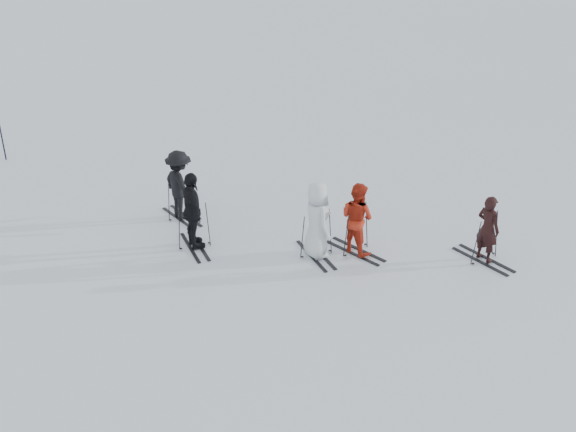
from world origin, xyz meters
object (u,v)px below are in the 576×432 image
object	(u,v)px
skier_uphill_far	(180,186)
piste_marker	(0,129)
skier_red	(357,219)
skier_uphill_left	(193,212)
skier_near_dark	(488,230)
skier_grey	(317,221)

from	to	relation	value
skier_uphill_far	piste_marker	world-z (taller)	piste_marker
skier_red	skier_uphill_left	size ratio (longest dim) A/B	0.92
skier_red	skier_uphill_left	bearing A→B (deg)	41.88
skier_near_dark	skier_uphill_far	bearing A→B (deg)	35.77
skier_near_dark	skier_uphill_left	size ratio (longest dim) A/B	0.85
skier_uphill_left	piste_marker	xyz separation A→B (m)	(-1.58, 8.63, 0.06)
skier_near_dark	skier_uphill_left	world-z (taller)	skier_uphill_left
skier_uphill_far	piste_marker	size ratio (longest dim) A/B	0.90
skier_uphill_left	piste_marker	size ratio (longest dim) A/B	0.95
skier_near_dark	skier_uphill_far	xyz separation A→B (m)	(-4.46, 6.64, 0.10)
piste_marker	skier_red	bearing A→B (deg)	-68.26
skier_uphill_left	skier_uphill_far	size ratio (longest dim) A/B	1.05
skier_uphill_left	skier_near_dark	bearing A→B (deg)	-117.78
skier_red	skier_uphill_far	xyz separation A→B (m)	(-2.34, 4.34, 0.03)
piste_marker	skier_uphill_left	bearing A→B (deg)	-79.66
piste_marker	skier_uphill_far	bearing A→B (deg)	-72.68
skier_uphill_left	skier_uphill_far	distance (m)	1.71
skier_grey	skier_uphill_far	bearing A→B (deg)	36.90
skier_grey	skier_uphill_left	world-z (taller)	skier_uphill_left
skier_uphill_left	piste_marker	distance (m)	8.78
skier_uphill_left	skier_uphill_far	world-z (taller)	skier_uphill_left
skier_near_dark	piste_marker	distance (m)	15.22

